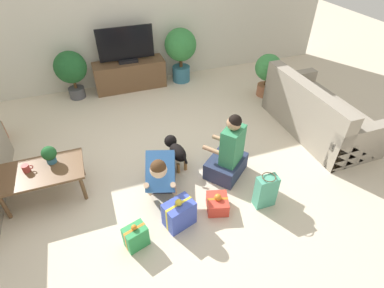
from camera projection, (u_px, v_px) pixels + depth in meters
The scene contains 18 objects.
ground_plane at pixel (166, 163), 4.13m from camera, with size 16.00×16.00×0.00m, color beige.
wall_back at pixel (121, 13), 5.25m from camera, with size 8.40×0.06×2.60m.
sofa_right at pixel (317, 114), 4.55m from camera, with size 0.90×1.80×0.83m.
coffee_table at pixel (41, 174), 3.46m from camera, with size 0.96×0.56×0.40m.
tv_console at pixel (130, 75), 5.69m from camera, with size 1.31×0.43×0.52m.
tv at pixel (126, 47), 5.35m from camera, with size 1.00×0.20×0.64m.
potted_plant_back_left at pixel (71, 69), 5.21m from camera, with size 0.55×0.55×0.87m.
potted_plant_corner_right at pixel (268, 71), 5.32m from camera, with size 0.46×0.46×0.78m.
potted_plant_back_right at pixel (181, 49), 5.67m from camera, with size 0.60×0.60×1.03m.
person_kneeling at pixel (162, 173), 3.52m from camera, with size 0.53×0.80×0.75m.
person_sitting at pixel (229, 155), 3.77m from camera, with size 0.66×0.64×0.93m.
dog at pixel (176, 150), 3.97m from camera, with size 0.24×0.56×0.38m.
gift_box_a at pixel (179, 214), 3.25m from camera, with size 0.38×0.31×0.38m.
gift_box_b at pixel (136, 237), 3.06m from camera, with size 0.27×0.23×0.32m.
gift_box_c at pixel (217, 203), 3.46m from camera, with size 0.30×0.33×0.23m.
gift_bag_a at pixel (266, 191), 3.43m from camera, with size 0.24×0.16×0.45m.
mug at pixel (26, 168), 3.40m from camera, with size 0.12×0.08×0.09m.
tabletop_plant at pixel (49, 154), 3.47m from camera, with size 0.17×0.17×0.22m.
Camera 1 is at (-0.70, -3.01, 2.78)m, focal length 28.00 mm.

